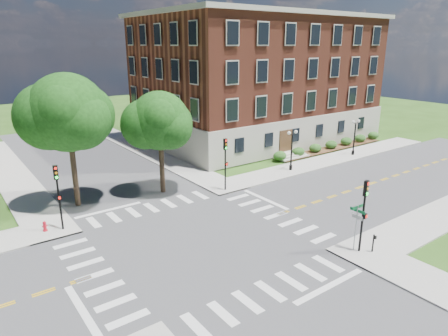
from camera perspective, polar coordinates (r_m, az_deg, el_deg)
ground at (r=27.81m, az=-3.64°, el=-10.38°), size 160.00×160.00×0.00m
road_ew at (r=27.81m, az=-3.64°, el=-10.37°), size 90.00×12.00×0.01m
road_ns at (r=27.81m, az=-3.64°, el=-10.36°), size 12.00×90.00×0.01m
sidewalk_ne at (r=47.85m, az=1.88°, el=1.74°), size 34.00×34.00×0.12m
crosswalk_east at (r=31.85m, az=7.39°, el=-6.74°), size 2.20×10.20×0.02m
stop_bar_east at (r=34.87m, az=5.92°, el=-4.50°), size 0.40×5.50×0.00m
main_building at (r=56.87m, az=4.76°, el=12.66°), size 30.60×22.40×16.50m
shrub_row at (r=52.71m, az=15.02°, el=2.55°), size 18.00×2.00×1.30m
tree_c at (r=33.45m, az=-21.46°, el=7.34°), size 6.14×6.14×10.77m
tree_d at (r=34.90m, az=-9.17°, el=6.65°), size 5.10×5.10×9.03m
traffic_signal_se at (r=26.47m, az=19.38°, el=-5.27°), size 0.36×0.41×4.80m
traffic_signal_ne at (r=35.69m, az=0.20°, el=1.51°), size 0.35×0.39×4.80m
traffic_signal_nw at (r=30.25m, az=-22.64°, el=-2.82°), size 0.37×0.43×4.80m
twin_lamp_west at (r=42.29m, az=9.65°, el=2.86°), size 1.36×0.36×4.23m
twin_lamp_east at (r=50.08m, az=18.16°, el=4.49°), size 1.36×0.36×4.23m
street_sign_pole at (r=26.84m, az=18.43°, el=-6.90°), size 1.10×1.10×3.10m
push_button_post at (r=27.62m, az=20.58°, el=-9.89°), size 0.14×0.21×1.20m
fire_hydrant at (r=31.44m, az=-24.23°, el=-7.63°), size 0.35×0.35×0.75m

